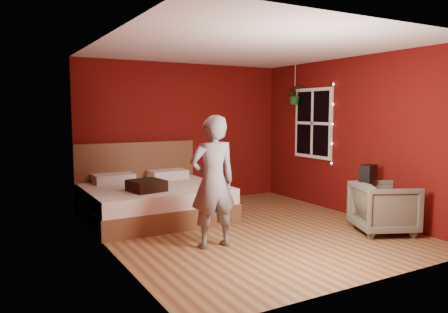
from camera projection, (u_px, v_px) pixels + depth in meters
The scene contains 10 objects.
floor at pixel (248, 230), 6.34m from camera, with size 4.50×4.50×0.00m, color olive.
room_walls at pixel (249, 114), 6.16m from camera, with size 4.04×4.54×2.62m.
window at pixel (313, 123), 7.92m from camera, with size 0.05×0.97×1.27m.
fairy_lights at pixel (332, 124), 7.45m from camera, with size 0.04×0.04×1.45m.
bed at pixel (152, 199), 7.04m from camera, with size 2.14×1.82×1.18m.
person at pixel (213, 182), 5.48m from camera, with size 0.61×0.40×1.67m, color slate.
armchair at pixel (384, 208), 6.17m from camera, with size 0.77×0.79×0.72m, color #6B6A54.
handbag at pixel (368, 173), 6.30m from camera, with size 0.32×0.16×0.23m, color black.
throw_pillow at pixel (146, 186), 6.48m from camera, with size 0.47×0.47×0.17m, color black.
hanging_plant at pixel (295, 95), 8.20m from camera, with size 0.37×0.34×0.76m.
Camera 1 is at (-3.35, -5.22, 1.73)m, focal length 35.00 mm.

